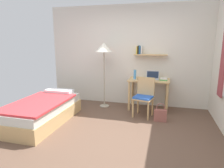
{
  "coord_description": "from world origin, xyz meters",
  "views": [
    {
      "loc": [
        0.9,
        -3.19,
        1.67
      ],
      "look_at": [
        -0.09,
        0.51,
        0.85
      ],
      "focal_mm": 31.83,
      "sensor_mm": 36.0,
      "label": 1
    }
  ],
  "objects": [
    {
      "name": "handbag",
      "position": [
        0.86,
        0.95,
        0.14
      ],
      "size": [
        0.26,
        0.12,
        0.4
      ],
      "color": "#99564C",
      "rests_on": "ground_plane"
    },
    {
      "name": "desk_chair",
      "position": [
        0.48,
        1.18,
        0.48
      ],
      "size": [
        0.5,
        0.48,
        0.88
      ],
      "color": "tan",
      "rests_on": "ground_plane"
    },
    {
      "name": "bed",
      "position": [
        -1.52,
        0.25,
        0.24
      ],
      "size": [
        0.94,
        1.83,
        0.54
      ],
      "color": "tan",
      "rests_on": "ground_plane"
    },
    {
      "name": "standing_lamp",
      "position": [
        -0.58,
        1.59,
        1.46
      ],
      "size": [
        0.44,
        0.44,
        1.64
      ],
      "color": "#B2A893",
      "rests_on": "ground_plane"
    },
    {
      "name": "desk",
      "position": [
        0.54,
        1.7,
        0.61
      ],
      "size": [
        0.99,
        0.59,
        0.76
      ],
      "color": "tan",
      "rests_on": "ground_plane"
    },
    {
      "name": "water_bottle",
      "position": [
        0.2,
        1.63,
        0.87
      ],
      "size": [
        0.06,
        0.06,
        0.23
      ],
      "primitive_type": "cylinder",
      "color": "#4C99DB",
      "rests_on": "desk"
    },
    {
      "name": "book_stack",
      "position": [
        0.89,
        1.7,
        0.78
      ],
      "size": [
        0.18,
        0.23,
        0.05
      ],
      "color": "#4CA856",
      "rests_on": "desk"
    },
    {
      "name": "ground_plane",
      "position": [
        0.0,
        0.0,
        0.0
      ],
      "size": [
        5.28,
        5.28,
        0.0
      ],
      "primitive_type": "plane",
      "color": "brown"
    },
    {
      "name": "wall_back",
      "position": [
        0.01,
        2.02,
        1.3
      ],
      "size": [
        4.4,
        0.27,
        2.6
      ],
      "color": "silver",
      "rests_on": "ground_plane"
    },
    {
      "name": "laptop",
      "position": [
        0.62,
        1.76,
        0.81
      ],
      "size": [
        0.32,
        0.22,
        0.2
      ],
      "color": "#B7BABF",
      "rests_on": "desk"
    }
  ]
}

